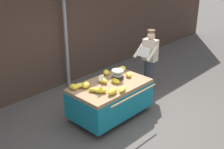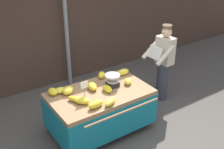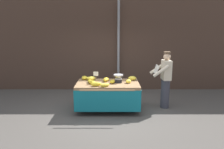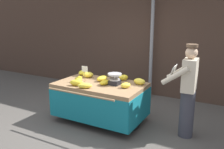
% 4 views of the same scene
% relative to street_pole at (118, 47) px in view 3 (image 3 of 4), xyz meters
% --- Properties ---
extents(ground_plane, '(60.00, 60.00, 0.00)m').
position_rel_street_pole_xyz_m(ground_plane, '(-0.32, -2.40, -1.68)').
color(ground_plane, '#514C47').
extents(back_wall, '(16.00, 0.24, 4.01)m').
position_rel_street_pole_xyz_m(back_wall, '(-0.32, 0.31, 0.32)').
color(back_wall, '#473328').
rests_on(back_wall, ground).
extents(street_pole, '(0.09, 0.09, 3.36)m').
position_rel_street_pole_xyz_m(street_pole, '(0.00, 0.00, 0.00)').
color(street_pole, gray).
rests_on(street_pole, ground).
extents(banana_cart, '(1.83, 1.29, 0.83)m').
position_rel_street_pole_xyz_m(banana_cart, '(-0.36, -2.01, -1.07)').
color(banana_cart, '#93704C').
rests_on(banana_cart, ground).
extents(weighing_scale, '(0.28, 0.28, 0.24)m').
position_rel_street_pole_xyz_m(weighing_scale, '(-0.05, -1.95, -0.74)').
color(weighing_scale, black).
rests_on(weighing_scale, banana_cart).
extents(price_sign, '(0.14, 0.01, 0.34)m').
position_rel_street_pole_xyz_m(price_sign, '(-0.70, -2.06, -0.61)').
color(price_sign, '#997A51').
rests_on(price_sign, banana_cart).
extents(banana_bunch_0, '(0.30, 0.23, 0.10)m').
position_rel_street_pole_xyz_m(banana_bunch_0, '(-0.44, -2.44, -0.80)').
color(banana_bunch_0, yellow).
rests_on(banana_bunch_0, banana_cart).
extents(banana_bunch_1, '(0.29, 0.27, 0.13)m').
position_rel_street_pole_xyz_m(banana_bunch_1, '(-0.86, -1.73, -0.79)').
color(banana_bunch_1, yellow).
rests_on(banana_bunch_1, banana_cart).
extents(banana_bunch_2, '(0.19, 0.29, 0.09)m').
position_rel_street_pole_xyz_m(banana_bunch_2, '(-0.23, -2.04, -0.81)').
color(banana_bunch_2, gold).
rests_on(banana_bunch_2, banana_cart).
extents(banana_bunch_3, '(0.31, 0.17, 0.12)m').
position_rel_street_pole_xyz_m(banana_bunch_3, '(-0.68, -2.38, -0.79)').
color(banana_bunch_3, yellow).
rests_on(banana_bunch_3, banana_cart).
extents(banana_bunch_4, '(0.29, 0.30, 0.11)m').
position_rel_street_pole_xyz_m(banana_bunch_4, '(-0.81, -2.15, -0.80)').
color(banana_bunch_4, yellow).
rests_on(banana_bunch_4, banana_cart).
extents(banana_bunch_5, '(0.25, 0.15, 0.13)m').
position_rel_street_pole_xyz_m(banana_bunch_5, '(0.38, -1.69, -0.79)').
color(banana_bunch_5, yellow).
rests_on(banana_bunch_5, banana_cart).
extents(banana_bunch_6, '(0.24, 0.25, 0.12)m').
position_rel_street_pole_xyz_m(banana_bunch_6, '(-0.05, -1.56, -0.79)').
color(banana_bunch_6, yellow).
rests_on(banana_bunch_6, banana_cart).
extents(banana_bunch_7, '(0.23, 0.27, 0.09)m').
position_rel_street_pole_xyz_m(banana_bunch_7, '(-0.87, -2.02, -0.81)').
color(banana_bunch_7, gold).
rests_on(banana_bunch_7, banana_cart).
extents(banana_bunch_8, '(0.21, 0.16, 0.10)m').
position_rel_street_pole_xyz_m(banana_bunch_8, '(-0.96, -1.63, -0.81)').
color(banana_bunch_8, yellow).
rests_on(banana_bunch_8, banana_cart).
extents(banana_bunch_9, '(0.23, 0.24, 0.11)m').
position_rel_street_pole_xyz_m(banana_bunch_9, '(0.24, -2.04, -0.80)').
color(banana_bunch_9, yellow).
rests_on(banana_bunch_9, banana_cart).
extents(banana_bunch_10, '(0.16, 0.22, 0.11)m').
position_rel_street_pole_xyz_m(banana_bunch_10, '(-1.09, -1.61, -0.80)').
color(banana_bunch_10, yellow).
rests_on(banana_bunch_10, banana_cart).
extents(banana_bunch_11, '(0.21, 0.32, 0.11)m').
position_rel_street_pole_xyz_m(banana_bunch_11, '(-0.42, -1.83, -0.80)').
color(banana_bunch_11, gold).
rests_on(banana_bunch_11, banana_cart).
extents(vendor_person, '(0.59, 0.53, 1.71)m').
position_rel_street_pole_xyz_m(vendor_person, '(1.35, -1.81, -0.81)').
color(vendor_person, '#383842').
rests_on(vendor_person, ground).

